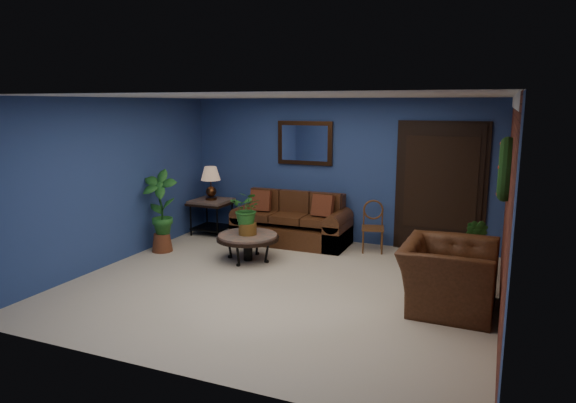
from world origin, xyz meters
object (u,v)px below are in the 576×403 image
at_px(table_lamp, 211,179).
at_px(end_table, 212,208).
at_px(sofa, 293,226).
at_px(side_chair, 373,223).
at_px(coffee_table, 248,238).
at_px(armchair, 448,276).

bearing_deg(table_lamp, end_table, -135.00).
bearing_deg(end_table, sofa, 0.88).
distance_m(end_table, side_chair, 3.05).
bearing_deg(end_table, side_chair, 1.13).
distance_m(coffee_table, end_table, 1.86).
relative_size(end_table, armchair, 0.59).
relative_size(coffee_table, armchair, 0.80).
distance_m(coffee_table, side_chair, 2.10).
height_order(end_table, side_chair, side_chair).
xyz_separation_m(side_chair, armchair, (1.40, -2.04, -0.08)).
bearing_deg(sofa, coffee_table, -101.00).
xyz_separation_m(coffee_table, armchair, (3.06, -0.75, 0.04)).
height_order(table_lamp, armchair, table_lamp).
bearing_deg(sofa, side_chair, 1.42).
relative_size(end_table, side_chair, 0.85).
bearing_deg(end_table, coffee_table, -41.53).
distance_m(table_lamp, armchair, 4.91).
height_order(sofa, armchair, sofa).
bearing_deg(coffee_table, armchair, -13.73).
relative_size(sofa, table_lamp, 3.35).
bearing_deg(coffee_table, table_lamp, 138.47).
relative_size(coffee_table, end_table, 1.36).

